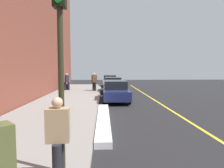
# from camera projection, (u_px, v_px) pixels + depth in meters

# --- Properties ---
(ground_plane) EXTENTS (56.00, 56.00, 0.00)m
(ground_plane) POSITION_uv_depth(u_px,v_px,m) (113.00, 101.00, 15.10)
(ground_plane) COLOR black
(sidewalk) EXTENTS (28.00, 4.60, 0.15)m
(sidewalk) POSITION_uv_depth(u_px,v_px,m) (68.00, 100.00, 14.96)
(sidewalk) COLOR gray
(sidewalk) RESTS_ON ground
(lane_stripe_centre) EXTENTS (28.00, 0.14, 0.01)m
(lane_stripe_centre) POSITION_uv_depth(u_px,v_px,m) (155.00, 100.00, 15.23)
(lane_stripe_centre) COLOR gold
(lane_stripe_centre) RESTS_ON ground
(snow_bank_curb) EXTENTS (6.32, 0.56, 0.22)m
(snow_bank_curb) POSITION_uv_depth(u_px,v_px,m) (103.00, 119.00, 9.16)
(snow_bank_curb) COLOR white
(snow_bank_curb) RESTS_ON ground
(parked_car_silver) EXTENTS (4.47, 1.99, 1.51)m
(parked_car_silver) POSITION_uv_depth(u_px,v_px,m) (110.00, 81.00, 27.25)
(parked_car_silver) COLOR black
(parked_car_silver) RESTS_ON ground
(parked_car_black) EXTENTS (4.54, 1.98, 1.51)m
(parked_car_black) POSITION_uv_depth(u_px,v_px,m) (113.00, 85.00, 20.50)
(parked_car_black) COLOR black
(parked_car_black) RESTS_ON ground
(parked_car_navy) EXTENTS (4.55, 1.92, 1.51)m
(parked_car_navy) POSITION_uv_depth(u_px,v_px,m) (115.00, 91.00, 15.01)
(parked_car_navy) COLOR black
(parked_car_navy) RESTS_ON ground
(pedestrian_navy_coat) EXTENTS (0.56, 0.53, 1.77)m
(pedestrian_navy_coat) POSITION_uv_depth(u_px,v_px,m) (67.00, 81.00, 21.13)
(pedestrian_navy_coat) COLOR black
(pedestrian_navy_coat) RESTS_ON sidewalk
(pedestrian_brown_coat) EXTENTS (0.55, 0.58, 1.82)m
(pedestrian_brown_coat) POSITION_uv_depth(u_px,v_px,m) (94.00, 81.00, 20.63)
(pedestrian_brown_coat) COLOR black
(pedestrian_brown_coat) RESTS_ON sidewalk
(pedestrian_tan_coat) EXTENTS (0.56, 0.48, 1.70)m
(pedestrian_tan_coat) POSITION_uv_depth(u_px,v_px,m) (58.00, 136.00, 4.06)
(pedestrian_tan_coat) COLOR black
(pedestrian_tan_coat) RESTS_ON sidewalk
(traffic_light_pole) EXTENTS (0.35, 0.26, 4.20)m
(traffic_light_pole) POSITION_uv_depth(u_px,v_px,m) (60.00, 40.00, 4.18)
(traffic_light_pole) COLOR #2D2D19
(traffic_light_pole) RESTS_ON sidewalk
(rolling_suitcase) EXTENTS (0.34, 0.22, 0.97)m
(rolling_suitcase) POSITION_uv_depth(u_px,v_px,m) (67.00, 87.00, 21.62)
(rolling_suitcase) COLOR #191E38
(rolling_suitcase) RESTS_ON sidewalk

